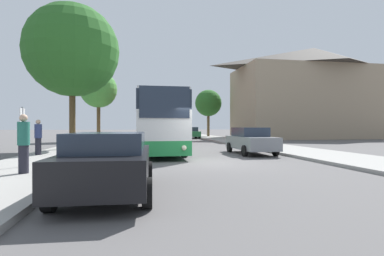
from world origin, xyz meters
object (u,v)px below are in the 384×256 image
(pedestrian_walking_back, at_px, (24,143))
(tree_left_near, at_px, (72,51))
(bus_front, at_px, (157,123))
(parked_car_right_far, at_px, (191,133))
(bus_stop_sign, at_px, (22,129))
(bus_middle, at_px, (151,125))
(tree_left_far, at_px, (99,90))
(parked_car_left_curb, at_px, (109,162))
(pedestrian_waiting_near, at_px, (38,137))
(tree_right_near, at_px, (208,103))
(parked_car_right_near, at_px, (251,140))

(pedestrian_walking_back, relative_size, tree_left_near, 0.19)
(bus_front, height_order, parked_car_right_far, bus_front)
(pedestrian_walking_back, bearing_deg, bus_stop_sign, 167.55)
(bus_stop_sign, relative_size, pedestrian_walking_back, 1.17)
(bus_front, xyz_separation_m, bus_middle, (0.25, 15.33, -0.08))
(parked_car_right_far, height_order, pedestrian_walking_back, pedestrian_walking_back)
(pedestrian_walking_back, height_order, tree_left_far, tree_left_far)
(parked_car_right_far, xyz_separation_m, tree_left_far, (-11.43, -5.20, 4.98))
(bus_stop_sign, bearing_deg, parked_car_right_far, 68.44)
(bus_middle, height_order, parked_car_left_curb, bus_middle)
(bus_middle, relative_size, tree_left_far, 1.44)
(bus_front, height_order, tree_left_near, tree_left_near)
(tree_left_far, bearing_deg, tree_left_near, -89.64)
(bus_stop_sign, height_order, tree_left_far, tree_left_far)
(pedestrian_waiting_near, relative_size, tree_right_near, 0.26)
(parked_car_right_far, bearing_deg, parked_car_right_near, 86.44)
(parked_car_left_curb, relative_size, bus_stop_sign, 2.03)
(parked_car_right_near, relative_size, pedestrian_waiting_near, 2.50)
(bus_middle, distance_m, parked_car_right_far, 7.79)
(parked_car_left_curb, height_order, pedestrian_waiting_near, pedestrian_waiting_near)
(bus_stop_sign, relative_size, tree_left_near, 0.23)
(tree_left_near, bearing_deg, tree_left_far, 90.36)
(bus_front, relative_size, parked_car_left_curb, 2.66)
(bus_stop_sign, bearing_deg, tree_left_far, 90.68)
(tree_right_near, bearing_deg, bus_middle, -132.66)
(parked_car_right_near, distance_m, bus_stop_sign, 11.94)
(bus_middle, distance_m, tree_right_near, 13.80)
(bus_stop_sign, bearing_deg, pedestrian_walking_back, -69.24)
(bus_middle, bearing_deg, tree_left_near, -113.91)
(parked_car_right_far, distance_m, tree_left_near, 22.89)
(parked_car_right_far, height_order, tree_right_near, tree_right_near)
(parked_car_right_near, bearing_deg, bus_front, -23.97)
(parked_car_left_curb, distance_m, parked_car_right_near, 12.02)
(parked_car_right_far, height_order, pedestrian_waiting_near, pedestrian_waiting_near)
(parked_car_right_near, relative_size, tree_right_near, 0.65)
(pedestrian_waiting_near, height_order, tree_left_far, tree_left_far)
(parked_car_left_curb, relative_size, tree_left_far, 0.58)
(pedestrian_walking_back, relative_size, tree_left_far, 0.24)
(bus_front, distance_m, bus_middle, 15.33)
(tree_left_near, xyz_separation_m, tree_right_near, (14.83, 23.44, -1.52))
(pedestrian_walking_back, relative_size, tree_right_near, 0.26)
(bus_front, height_order, pedestrian_waiting_near, bus_front)
(pedestrian_walking_back, bearing_deg, tree_left_far, 148.86)
(parked_car_left_curb, bearing_deg, bus_middle, 88.09)
(parked_car_right_far, bearing_deg, pedestrian_waiting_near, 59.82)
(parked_car_right_far, relative_size, bus_stop_sign, 1.81)
(parked_car_right_far, distance_m, pedestrian_waiting_near, 26.27)
(parked_car_right_near, bearing_deg, tree_left_near, -20.49)
(parked_car_right_near, distance_m, tree_left_far, 21.67)
(bus_front, xyz_separation_m, parked_car_right_far, (5.82, 20.69, -1.06))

